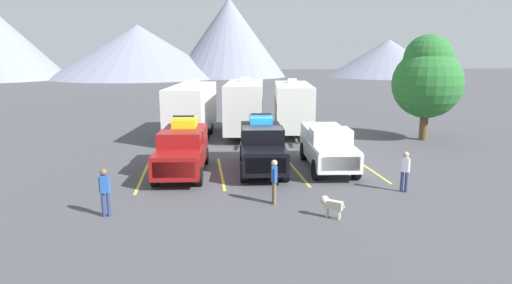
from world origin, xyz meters
TOP-DOWN VIEW (x-y plane):
  - ground_plane at (0.00, 0.00)m, footprint 240.00×240.00m
  - pickup_truck_a at (-3.52, 0.21)m, footprint 2.51×5.45m
  - pickup_truck_b at (0.21, 0.32)m, footprint 2.51×5.50m
  - pickup_truck_c at (3.36, 0.14)m, footprint 2.46×5.46m
  - lot_stripe_a at (-5.32, -0.05)m, footprint 0.12×5.50m
  - lot_stripe_b at (-1.77, -0.05)m, footprint 0.12×5.50m
  - lot_stripe_c at (1.77, -0.05)m, footprint 0.12×5.50m
  - lot_stripe_d at (5.32, -0.05)m, footprint 0.12×5.50m
  - camper_trailer_a at (-3.16, 8.99)m, footprint 3.51×9.02m
  - camper_trailer_b at (0.32, 8.94)m, footprint 3.38×8.38m
  - camper_trailer_c at (3.64, 9.20)m, footprint 3.40×8.46m
  - person_a at (-5.94, -4.98)m, footprint 0.37×0.23m
  - person_b at (-0.06, -4.50)m, footprint 0.23×0.37m
  - person_c at (5.33, -3.85)m, footprint 0.32×0.29m
  - dog at (1.56, -6.10)m, footprint 0.75×0.62m
  - tree_a at (11.44, 5.95)m, footprint 4.30×4.30m
  - mountain_ridge at (-13.38, 78.99)m, footprint 115.94×38.06m

SIDE VIEW (x-z plane):
  - ground_plane at x=0.00m, z-range 0.00..0.00m
  - lot_stripe_a at x=-5.32m, z-range 0.00..0.01m
  - lot_stripe_b at x=-1.77m, z-range 0.00..0.01m
  - lot_stripe_c at x=1.77m, z-range 0.00..0.01m
  - lot_stripe_d at x=5.32m, z-range 0.00..0.01m
  - dog at x=1.56m, z-range 0.13..0.87m
  - person_c at x=5.33m, z-range 0.13..1.78m
  - person_b at x=-0.06m, z-range 0.13..1.79m
  - person_a at x=-5.94m, z-range 0.13..1.81m
  - pickup_truck_c at x=3.36m, z-range 0.07..2.10m
  - pickup_truck_a at x=-3.52m, z-range -0.13..2.44m
  - pickup_truck_b at x=0.21m, z-range -0.12..2.47m
  - camper_trailer_a at x=-3.16m, z-range 0.10..3.78m
  - camper_trailer_c at x=3.64m, z-range 0.10..3.79m
  - camper_trailer_b at x=0.32m, z-range 0.10..3.95m
  - tree_a at x=11.44m, z-range 0.66..7.25m
  - mountain_ridge at x=-13.38m, z-range -1.78..15.63m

